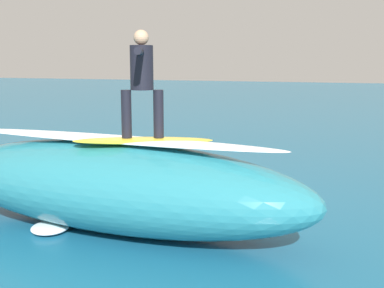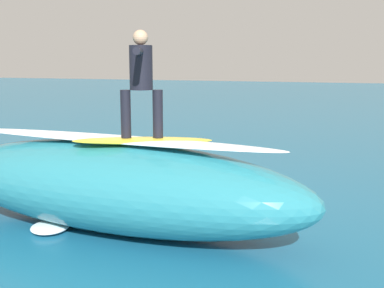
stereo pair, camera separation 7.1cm
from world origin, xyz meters
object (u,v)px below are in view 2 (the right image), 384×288
Objects in this scene: surfboard_paddling at (227,186)px; surfer_paddling at (222,179)px; surfer_riding at (141,76)px; surfboard_riding at (142,141)px.

surfboard_paddling is 1.67× the size of surfer_paddling.
surfer_paddling is (0.11, 0.05, 0.16)m from surfboard_paddling.
surfboard_paddling is at bearing -120.18° from surfer_riding.
surfboard_paddling is at bearing 0.00° from surfer_paddling.
surfboard_paddling is at bearing -120.18° from surfboard_riding.
surfer_riding is 4.05m from surfer_paddling.
surfboard_riding is 0.92× the size of surfboard_paddling.
surfer_paddling is at bearing -118.45° from surfer_riding.
surfboard_riding reaches higher than surfer_paddling.
surfer_paddling reaches higher than surfboard_paddling.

